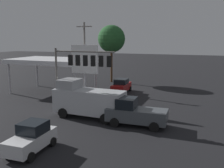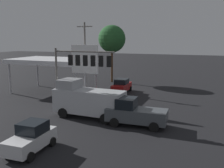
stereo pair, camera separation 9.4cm
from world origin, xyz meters
TOP-DOWN VIEW (x-y plane):
  - ground_plane at (0.00, 0.00)m, footprint 200.00×200.00m
  - traffic_signal_assembly at (2.24, 0.21)m, footprint 6.18×0.43m
  - utility_pole at (7.89, -11.44)m, footprint 2.40×0.26m
  - gas_station_canopy at (11.21, -8.33)m, footprint 11.37×7.18m
  - price_sign at (3.84, -3.57)m, footprint 3.14×0.27m
  - sedan_waiting at (2.27, -11.47)m, footprint 2.21×4.48m
  - delivery_truck at (1.64, 0.24)m, footprint 6.88×2.75m
  - pickup_parked at (-3.20, 0.79)m, footprint 5.27×2.42m
  - hatchback_crossing at (1.81, 8.17)m, footprint 2.07×3.86m
  - street_tree at (6.69, -19.03)m, footprint 4.63×4.63m

SIDE VIEW (x-z plane):
  - ground_plane at x=0.00m, z-range 0.00..0.00m
  - hatchback_crossing at x=1.81m, z-range -0.04..1.93m
  - sedan_waiting at x=2.27m, z-range -0.01..1.92m
  - pickup_parked at x=-3.20m, z-range -0.09..2.31m
  - delivery_truck at x=1.64m, z-range -0.10..3.48m
  - gas_station_canopy at x=11.21m, z-range 2.02..6.74m
  - price_sign at x=3.84m, z-range 1.58..8.36m
  - traffic_signal_assembly at x=2.24m, z-range 1.76..8.32m
  - utility_pole at x=7.89m, z-range 0.28..10.01m
  - street_tree at x=6.69m, z-range 2.51..12.24m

